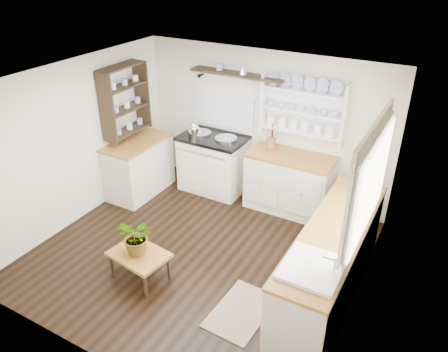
{
  "coord_description": "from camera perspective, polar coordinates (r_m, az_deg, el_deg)",
  "views": [
    {
      "loc": [
        2.55,
        -3.86,
        3.65
      ],
      "look_at": [
        0.23,
        0.25,
        1.1
      ],
      "focal_mm": 35.0,
      "sensor_mm": 36.0,
      "label": 1
    }
  ],
  "objects": [
    {
      "name": "floor",
      "position": [
        5.9,
        -3.23,
        -9.93
      ],
      "size": [
        4.0,
        3.8,
        0.01
      ],
      "primitive_type": "cube",
      "color": "black",
      "rests_on": "ground"
    },
    {
      "name": "wall_back",
      "position": [
        6.78,
        5.15,
        6.63
      ],
      "size": [
        4.0,
        0.02,
        2.3
      ],
      "primitive_type": "cube",
      "color": "silver",
      "rests_on": "ground"
    },
    {
      "name": "wall_right",
      "position": [
        4.64,
        17.88,
        -5.84
      ],
      "size": [
        0.02,
        3.8,
        2.3
      ],
      "primitive_type": "cube",
      "color": "silver",
      "rests_on": "ground"
    },
    {
      "name": "wall_left",
      "position": [
        6.47,
        -18.71,
        4.09
      ],
      "size": [
        0.02,
        3.8,
        2.3
      ],
      "primitive_type": "cube",
      "color": "silver",
      "rests_on": "ground"
    },
    {
      "name": "ceiling",
      "position": [
        4.82,
        -3.98,
        12.05
      ],
      "size": [
        4.0,
        3.8,
        0.01
      ],
      "primitive_type": "cube",
      "color": "white",
      "rests_on": "wall_back"
    },
    {
      "name": "window",
      "position": [
        4.56,
        18.46,
        -0.41
      ],
      "size": [
        0.08,
        1.55,
        1.22
      ],
      "color": "white",
      "rests_on": "wall_right"
    },
    {
      "name": "aga_cooker",
      "position": [
        7.09,
        -1.41,
        1.76
      ],
      "size": [
        1.04,
        0.72,
        0.96
      ],
      "color": "white",
      "rests_on": "floor"
    },
    {
      "name": "back_cabinets",
      "position": [
        6.62,
        8.51,
        -0.76
      ],
      "size": [
        1.27,
        0.63,
        0.9
      ],
      "color": "beige",
      "rests_on": "floor"
    },
    {
      "name": "right_cabinets",
      "position": [
        5.16,
        13.74,
        -10.8
      ],
      "size": [
        0.62,
        2.43,
        0.9
      ],
      "color": "beige",
      "rests_on": "floor"
    },
    {
      "name": "belfast_sink",
      "position": [
        4.38,
        11.3,
        -12.91
      ],
      "size": [
        0.55,
        0.6,
        0.45
      ],
      "color": "white",
      "rests_on": "right_cabinets"
    },
    {
      "name": "left_cabinets",
      "position": [
        7.14,
        -11.05,
        1.27
      ],
      "size": [
        0.62,
        1.13,
        0.9
      ],
      "color": "beige",
      "rests_on": "floor"
    },
    {
      "name": "plate_rack",
      "position": [
        6.39,
        10.52,
        8.76
      ],
      "size": [
        1.2,
        0.22,
        0.9
      ],
      "color": "white",
      "rests_on": "wall_back"
    },
    {
      "name": "high_shelf",
      "position": [
        6.6,
        1.74,
        13.08
      ],
      "size": [
        1.5,
        0.29,
        0.16
      ],
      "color": "black",
      "rests_on": "wall_back"
    },
    {
      "name": "left_shelving",
      "position": [
        6.81,
        -12.83,
        9.72
      ],
      "size": [
        0.28,
        0.8,
        1.05
      ],
      "primitive_type": "cube",
      "color": "black",
      "rests_on": "wall_left"
    },
    {
      "name": "kettle",
      "position": [
        6.89,
        -3.99,
        6.1
      ],
      "size": [
        0.19,
        0.19,
        0.23
      ],
      "primitive_type": null,
      "color": "silver",
      "rests_on": "aga_cooker"
    },
    {
      "name": "utensil_crock",
      "position": [
        6.57,
        6.16,
        4.34
      ],
      "size": [
        0.14,
        0.14,
        0.16
      ],
      "primitive_type": "cylinder",
      "color": "#9C5139",
      "rests_on": "back_cabinets"
    },
    {
      "name": "center_table",
      "position": [
        5.4,
        -11.03,
        -10.27
      ],
      "size": [
        0.74,
        0.57,
        0.37
      ],
      "rotation": [
        0.0,
        0.0,
        -0.13
      ],
      "color": "brown",
      "rests_on": "floor"
    },
    {
      "name": "potted_plant",
      "position": [
        5.23,
        -11.31,
        -7.84
      ],
      "size": [
        0.54,
        0.5,
        0.48
      ],
      "primitive_type": "imported",
      "rotation": [
        0.0,
        0.0,
        -0.38
      ],
      "color": "#3F7233",
      "rests_on": "center_table"
    },
    {
      "name": "floor_rug",
      "position": [
        5.1,
        2.25,
        -17.24
      ],
      "size": [
        0.59,
        0.87,
        0.02
      ],
      "primitive_type": "cube",
      "rotation": [
        0.0,
        0.0,
        -0.04
      ],
      "color": "#81684B",
      "rests_on": "floor"
    }
  ]
}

